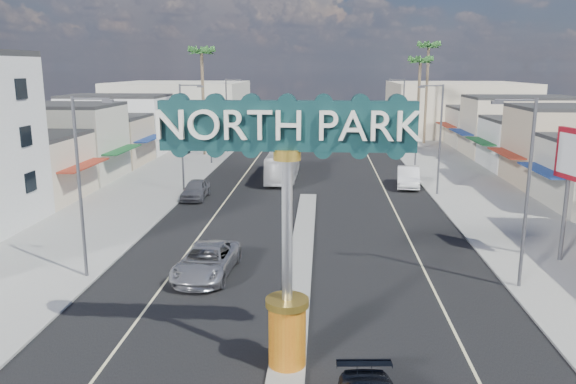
# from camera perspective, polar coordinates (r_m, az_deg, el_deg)

# --- Properties ---
(ground) EXTENTS (160.00, 160.00, 0.00)m
(ground) POSITION_cam_1_polar(r_m,az_deg,el_deg) (47.02, 2.11, -0.14)
(ground) COLOR gray
(ground) RESTS_ON ground
(road) EXTENTS (20.00, 120.00, 0.01)m
(road) POSITION_cam_1_polar(r_m,az_deg,el_deg) (47.02, 2.11, -0.14)
(road) COLOR black
(road) RESTS_ON ground
(median_island) EXTENTS (1.30, 30.00, 0.16)m
(median_island) POSITION_cam_1_polar(r_m,az_deg,el_deg) (31.59, 1.33, -6.38)
(median_island) COLOR gray
(median_island) RESTS_ON ground
(sidewalk_left) EXTENTS (8.00, 120.00, 0.12)m
(sidewalk_left) POSITION_cam_1_polar(r_m,az_deg,el_deg) (49.38, -14.35, 0.16)
(sidewalk_left) COLOR gray
(sidewalk_left) RESTS_ON ground
(sidewalk_right) EXTENTS (8.00, 120.00, 0.12)m
(sidewalk_right) POSITION_cam_1_polar(r_m,az_deg,el_deg) (48.72, 18.81, -0.29)
(sidewalk_right) COLOR gray
(sidewalk_right) RESTS_ON ground
(storefront_row_left) EXTENTS (12.00, 42.00, 6.00)m
(storefront_row_left) POSITION_cam_1_polar(r_m,az_deg,el_deg) (64.43, -19.49, 5.31)
(storefront_row_left) COLOR beige
(storefront_row_left) RESTS_ON ground
(storefront_row_right) EXTENTS (12.00, 42.00, 6.00)m
(storefront_row_right) POSITION_cam_1_polar(r_m,az_deg,el_deg) (63.56, 24.74, 4.79)
(storefront_row_right) COLOR #B7B29E
(storefront_row_right) RESTS_ON ground
(backdrop_far_left) EXTENTS (20.00, 20.00, 8.00)m
(backdrop_far_left) POSITION_cam_1_polar(r_m,az_deg,el_deg) (93.97, -10.78, 8.48)
(backdrop_far_left) COLOR #B7B29E
(backdrop_far_left) RESTS_ON ground
(backdrop_far_right) EXTENTS (20.00, 20.00, 8.00)m
(backdrop_far_right) POSITION_cam_1_polar(r_m,az_deg,el_deg) (93.43, 16.67, 8.16)
(backdrop_far_right) COLOR beige
(backdrop_far_right) RESTS_ON ground
(gateway_sign) EXTENTS (8.20, 1.50, 9.15)m
(gateway_sign) POSITION_cam_1_polar(r_m,az_deg,el_deg) (18.41, -0.09, -1.29)
(gateway_sign) COLOR #CD500F
(gateway_sign) RESTS_ON median_island
(traffic_signal_left) EXTENTS (5.09, 0.45, 6.00)m
(traffic_signal_left) POSITION_cam_1_polar(r_m,az_deg,el_deg) (61.04, -6.20, 6.79)
(traffic_signal_left) COLOR #47474C
(traffic_signal_left) RESTS_ON ground
(traffic_signal_right) EXTENTS (5.09, 0.45, 6.00)m
(traffic_signal_right) POSITION_cam_1_polar(r_m,az_deg,el_deg) (60.69, 11.27, 6.59)
(traffic_signal_right) COLOR #47474C
(traffic_signal_right) RESTS_ON ground
(streetlight_l_near) EXTENTS (2.03, 0.22, 9.00)m
(streetlight_l_near) POSITION_cam_1_polar(r_m,az_deg,el_deg) (28.82, -20.17, 1.25)
(streetlight_l_near) COLOR #47474C
(streetlight_l_near) RESTS_ON ground
(streetlight_l_mid) EXTENTS (2.03, 0.22, 9.00)m
(streetlight_l_mid) POSITION_cam_1_polar(r_m,az_deg,el_deg) (47.59, -10.56, 6.00)
(streetlight_l_mid) COLOR #47474C
(streetlight_l_mid) RESTS_ON ground
(streetlight_l_far) EXTENTS (2.03, 0.22, 9.00)m
(streetlight_l_far) POSITION_cam_1_polar(r_m,az_deg,el_deg) (69.04, -6.12, 8.12)
(streetlight_l_far) COLOR #47474C
(streetlight_l_far) RESTS_ON ground
(streetlight_r_near) EXTENTS (2.03, 0.22, 9.00)m
(streetlight_r_near) POSITION_cam_1_polar(r_m,az_deg,el_deg) (27.97, 22.91, 0.70)
(streetlight_r_near) COLOR #47474C
(streetlight_r_near) RESTS_ON ground
(streetlight_r_mid) EXTENTS (2.03, 0.22, 9.00)m
(streetlight_r_mid) POSITION_cam_1_polar(r_m,az_deg,el_deg) (47.08, 15.03, 5.71)
(streetlight_r_mid) COLOR #47474C
(streetlight_r_mid) RESTS_ON ground
(streetlight_r_far) EXTENTS (2.03, 0.22, 9.00)m
(streetlight_r_far) POSITION_cam_1_polar(r_m,az_deg,el_deg) (68.69, 11.47, 7.92)
(streetlight_r_far) COLOR #47474C
(streetlight_r_far) RESTS_ON ground
(palm_left_far) EXTENTS (2.60, 2.60, 13.10)m
(palm_left_far) POSITION_cam_1_polar(r_m,az_deg,el_deg) (67.37, -8.76, 13.41)
(palm_left_far) COLOR brown
(palm_left_far) RESTS_ON ground
(palm_right_mid) EXTENTS (2.60, 2.60, 12.10)m
(palm_right_mid) POSITION_cam_1_polar(r_m,az_deg,el_deg) (72.83, 13.29, 12.45)
(palm_right_mid) COLOR brown
(palm_right_mid) RESTS_ON ground
(palm_right_far) EXTENTS (2.60, 2.60, 14.10)m
(palm_right_far) POSITION_cam_1_polar(r_m,az_deg,el_deg) (79.10, 14.10, 13.69)
(palm_right_far) COLOR brown
(palm_right_far) RESTS_ON ground
(suv_left) EXTENTS (2.96, 5.78, 1.56)m
(suv_left) POSITION_cam_1_polar(r_m,az_deg,el_deg) (28.80, -8.26, -6.95)
(suv_left) COLOR #A2A2A6
(suv_left) RESTS_ON ground
(car_parked_left) EXTENTS (1.81, 4.48, 1.53)m
(car_parked_left) POSITION_cam_1_polar(r_m,az_deg,el_deg) (45.57, -9.35, 0.27)
(car_parked_left) COLOR slate
(car_parked_left) RESTS_ON ground
(car_parked_right) EXTENTS (2.48, 5.53, 1.76)m
(car_parked_right) POSITION_cam_1_polar(r_m,az_deg,el_deg) (50.51, 12.11, 1.49)
(car_parked_right) COLOR silver
(car_parked_right) RESTS_ON ground
(city_bus) EXTENTS (2.63, 10.65, 2.96)m
(city_bus) POSITION_cam_1_polar(r_m,az_deg,el_deg) (53.00, -0.49, 2.94)
(city_bus) COLOR silver
(city_bus) RESTS_ON ground
(bank_pylon_sign) EXTENTS (0.73, 2.24, 7.14)m
(bank_pylon_sign) POSITION_cam_1_polar(r_m,az_deg,el_deg) (32.83, 26.75, 2.78)
(bank_pylon_sign) COLOR #47474C
(bank_pylon_sign) RESTS_ON sidewalk_right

